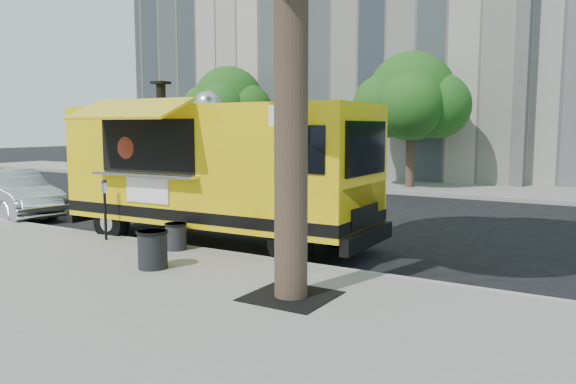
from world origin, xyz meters
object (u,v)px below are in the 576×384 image
food_truck (216,168)px  trash_bin_right (153,248)px  sign_post (276,172)px  parking_meter (105,202)px  far_tree_b (412,97)px  sedan (12,194)px  far_tree_a (229,103)px  trash_bin_left (176,235)px

food_truck → trash_bin_right: 3.15m
sign_post → parking_meter: bearing=177.5°
far_tree_b → trash_bin_right: (0.68, -15.33, -3.33)m
sign_post → parking_meter: (-4.55, 0.20, -0.87)m
far_tree_b → sedan: bearing=-120.6°
parking_meter → sedan: (-5.52, 1.35, -0.30)m
far_tree_b → food_truck: size_ratio=0.74×
sedan → trash_bin_right: sedan is taller
parking_meter → trash_bin_right: 3.01m
sedan → trash_bin_right: bearing=-97.4°
far_tree_a → far_tree_b: bearing=2.5°
sign_post → parking_meter: 4.64m
far_tree_b → parking_meter: far_tree_b is taller
sign_post → trash_bin_right: sign_post is taller
far_tree_b → trash_bin_left: size_ratio=10.21×
parking_meter → trash_bin_left: size_ratio=2.48×
parking_meter → sedan: 5.69m
sedan → trash_bin_left: (7.52, -1.30, -0.24)m
food_truck → sedan: size_ratio=1.78×
far_tree_a → trash_bin_left: 16.65m
trash_bin_right → far_tree_b: bearing=92.5°
sedan → far_tree_b: bearing=-20.2°
far_tree_b → sedan: (-7.52, -12.70, -3.15)m
parking_meter → sedan: bearing=166.3°
sign_post → far_tree_b: bearing=100.1°
food_truck → sedan: 7.46m
far_tree_b → sign_post: bearing=-79.9°
sedan → trash_bin_left: 7.64m
trash_bin_left → sedan: bearing=170.2°
sign_post → trash_bin_left: 2.92m
far_tree_b → parking_meter: size_ratio=4.12×
parking_meter → trash_bin_left: bearing=1.4°
food_truck → far_tree_b: bearing=88.0°
food_truck → sedan: bearing=179.9°
food_truck → trash_bin_left: 1.95m
far_tree_b → food_truck: (-0.13, -12.53, -2.12)m
sign_post → parking_meter: size_ratio=2.25×
far_tree_a → trash_bin_right: size_ratio=8.06×
far_tree_a → trash_bin_left: (9.00, -13.60, -3.34)m
sign_post → sedan: bearing=171.3°
sign_post → trash_bin_right: size_ratio=4.52×
far_tree_a → trash_bin_right: bearing=-57.0°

